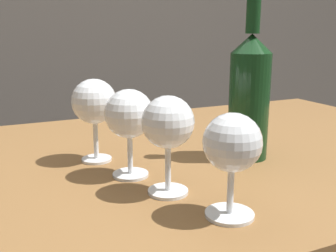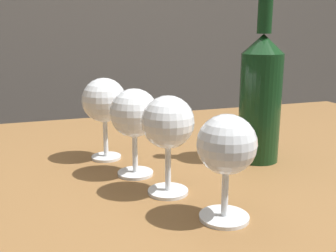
{
  "view_description": "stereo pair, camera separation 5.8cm",
  "coord_description": "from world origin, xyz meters",
  "views": [
    {
      "loc": [
        -0.35,
        -0.69,
        1.01
      ],
      "look_at": [
        -0.11,
        -0.18,
        0.87
      ],
      "focal_mm": 42.43,
      "sensor_mm": 36.0,
      "label": 1
    },
    {
      "loc": [
        -0.29,
        -0.71,
        1.01
      ],
      "look_at": [
        -0.11,
        -0.18,
        0.87
      ],
      "focal_mm": 42.43,
      "sensor_mm": 36.0,
      "label": 2
    }
  ],
  "objects": [
    {
      "name": "wine_glass_chardonnay",
      "position": [
        -0.17,
        0.02,
        0.87
      ],
      "size": [
        0.08,
        0.08,
        0.16
      ],
      "color": "white",
      "rests_on": "dining_table"
    },
    {
      "name": "wine_glass_cabernet",
      "position": [
        -0.07,
        -0.28,
        0.86
      ],
      "size": [
        0.08,
        0.08,
        0.14
      ],
      "color": "white",
      "rests_on": "dining_table"
    },
    {
      "name": "wine_glass_empty",
      "position": [
        -0.14,
        -0.08,
        0.87
      ],
      "size": [
        0.08,
        0.08,
        0.15
      ],
      "color": "white",
      "rests_on": "dining_table"
    },
    {
      "name": "dining_table",
      "position": [
        0.0,
        0.0,
        0.66
      ],
      "size": [
        1.32,
        0.78,
        0.76
      ],
      "color": "brown",
      "rests_on": "ground_plane"
    },
    {
      "name": "wine_bottle",
      "position": [
        0.1,
        -0.08,
        0.89
      ],
      "size": [
        0.08,
        0.08,
        0.32
      ],
      "color": "#143819",
      "rests_on": "dining_table"
    },
    {
      "name": "wine_glass_white",
      "position": [
        -0.11,
        -0.18,
        0.87
      ],
      "size": [
        0.08,
        0.08,
        0.15
      ],
      "color": "white",
      "rests_on": "dining_table"
    }
  ]
}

